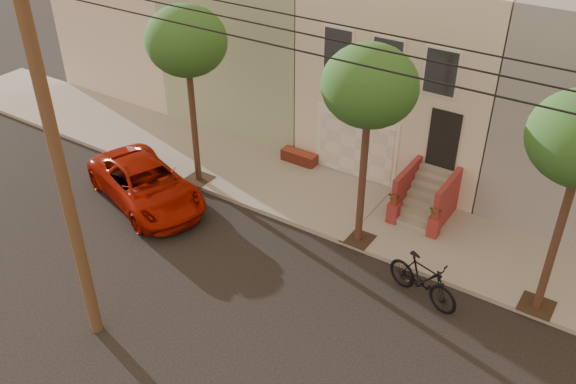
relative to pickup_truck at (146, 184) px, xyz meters
The scene contains 7 objects.
ground 6.49m from the pickup_truck, 17.71° to the right, with size 90.00×90.00×0.00m, color black.
sidewalk 7.04m from the pickup_truck, 28.88° to the left, with size 40.00×3.70×0.15m, color gray.
house_row 11.47m from the pickup_truck, 56.34° to the left, with size 33.10×11.70×7.00m.
tree_left 4.98m from the pickup_truck, 71.64° to the left, with size 2.70×2.57×6.30m.
tree_mid 8.68m from the pickup_truck, 15.18° to the left, with size 2.70×2.57×6.30m.
pickup_truck is the anchor object (origin of this frame).
motorcycle 9.83m from the pickup_truck, ahead, with size 0.65×2.31×1.39m, color black.
Camera 1 is at (7.67, -10.24, 11.93)m, focal length 38.58 mm.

